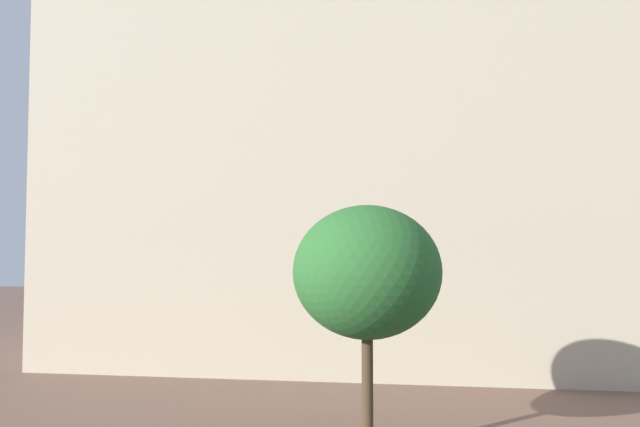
# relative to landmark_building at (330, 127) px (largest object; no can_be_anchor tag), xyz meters

# --- Properties ---
(landmark_building) EXTENTS (24.56, 13.13, 39.23)m
(landmark_building) POSITION_rel_landmark_building_xyz_m (0.00, 0.00, 0.00)
(landmark_building) COLOR beige
(landmark_building) RESTS_ON ground_plane
(tree_curb_far) EXTENTS (3.72, 3.72, 6.18)m
(tree_curb_far) POSITION_rel_landmark_building_xyz_m (2.76, -14.30, -6.45)
(tree_curb_far) COLOR #4C3823
(tree_curb_far) RESTS_ON ground_plane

